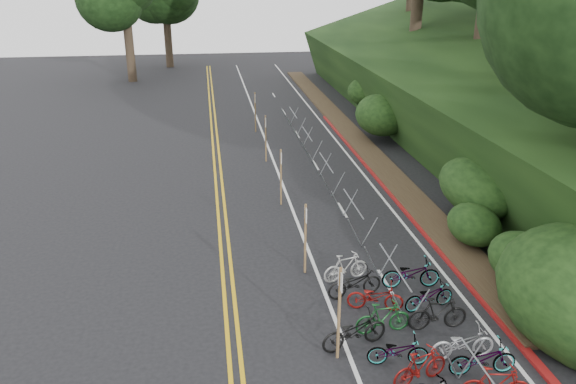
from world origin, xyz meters
The scene contains 9 objects.
ground centered at (0.00, 0.00, 0.00)m, with size 120.00×120.00×0.00m, color black.
road_markings centered at (0.63, 10.10, 0.00)m, with size 7.47×80.00×0.01m.
red_curb centered at (5.70, 12.00, 0.05)m, with size 0.25×28.00×0.10m, color maroon.
embankment centered at (12.96, 19.04, 2.57)m, with size 14.30×48.14×9.11m.
bike_racks_rest centered at (3.00, 13.00, 0.85)m, with size 1.14×23.00×1.17m.
signpost_near centered at (0.67, 0.47, 1.53)m, with size 0.08×0.40×2.68m.
signposts_rest centered at (0.60, 14.00, 1.43)m, with size 0.08×18.40×2.50m.
bike_front centered at (1.21, 0.85, 0.50)m, with size 1.91×0.67×1.00m, color black.
bike_valet centered at (3.04, 0.67, 0.47)m, with size 3.20×9.03×1.04m.
Camera 1 is at (-2.37, -11.34, 9.47)m, focal length 35.00 mm.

